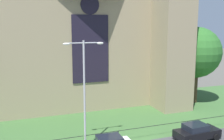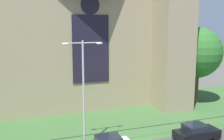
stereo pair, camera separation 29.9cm
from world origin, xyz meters
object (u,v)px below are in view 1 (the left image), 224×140
church_building (85,27)px  tree_right_far (195,53)px  streetlamp_near (84,82)px  parked_car_black (197,132)px

church_building → tree_right_far: bearing=-24.0°
church_building → tree_right_far: church_building is taller
streetlamp_near → parked_car_black: streetlamp_near is taller
tree_right_far → parked_car_black: size_ratio=2.41×
church_building → parked_car_black: (6.28, -16.50, -9.53)m
tree_right_far → parked_car_black: (-7.36, -10.43, -6.09)m
church_building → parked_car_black: church_building is taller
tree_right_far → parked_car_black: 14.14m
tree_right_far → church_building: bearing=156.0°
tree_right_far → parked_car_black: tree_right_far is taller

